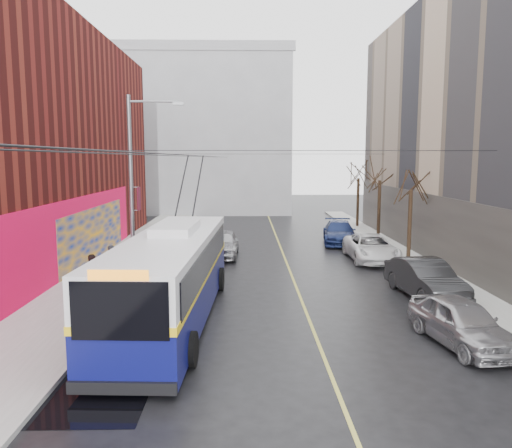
{
  "coord_description": "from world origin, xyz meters",
  "views": [
    {
      "loc": [
        -0.91,
        -13.61,
        6.1
      ],
      "look_at": [
        -0.44,
        8.69,
        3.15
      ],
      "focal_mm": 35.0,
      "sensor_mm": 36.0,
      "label": 1
    }
  ],
  "objects": [
    {
      "name": "lane_line",
      "position": [
        1.5,
        14.0,
        0.0
      ],
      "size": [
        0.12,
        50.0,
        0.01
      ],
      "primitive_type": "cube",
      "color": "#BFB74C",
      "rests_on": "ground"
    },
    {
      "name": "following_car",
      "position": [
        -2.37,
        17.04,
        0.83
      ],
      "size": [
        2.08,
        4.91,
        1.65
      ],
      "primitive_type": "imported",
      "rotation": [
        0.0,
        0.0,
        -0.03
      ],
      "color": "#9A9A9E",
      "rests_on": "ground"
    },
    {
      "name": "parked_car_c",
      "position": [
        6.62,
        15.7,
        0.78
      ],
      "size": [
        2.62,
        5.6,
        1.55
      ],
      "primitive_type": "imported",
      "rotation": [
        0.0,
        0.0,
        -0.01
      ],
      "color": "silver",
      "rests_on": "ground"
    },
    {
      "name": "ground",
      "position": [
        0.0,
        0.0,
        0.0
      ],
      "size": [
        140.0,
        140.0,
        0.0
      ],
      "primitive_type": "plane",
      "color": "black",
      "rests_on": "ground"
    },
    {
      "name": "streetlight_pole",
      "position": [
        -6.14,
        10.0,
        4.85
      ],
      "size": [
        2.65,
        0.6,
        9.0
      ],
      "color": "slate",
      "rests_on": "ground"
    },
    {
      "name": "catenary_wires",
      "position": [
        -2.54,
        14.77,
        6.25
      ],
      "size": [
        18.0,
        60.0,
        0.22
      ],
      "color": "black"
    },
    {
      "name": "parked_car_d",
      "position": [
        5.84,
        21.74,
        0.8
      ],
      "size": [
        2.93,
        5.75,
        1.6
      ],
      "primitive_type": "imported",
      "rotation": [
        0.0,
        0.0,
        -0.13
      ],
      "color": "navy",
      "rests_on": "ground"
    },
    {
      "name": "building_far",
      "position": [
        -6.0,
        44.99,
        9.02
      ],
      "size": [
        20.5,
        12.1,
        18.0
      ],
      "color": "gray",
      "rests_on": "ground"
    },
    {
      "name": "trolleybus",
      "position": [
        -3.71,
        4.79,
        1.74
      ],
      "size": [
        3.58,
        13.3,
        6.25
      ],
      "rotation": [
        0.0,
        0.0,
        -0.05
      ],
      "color": "#0A0D4F",
      "rests_on": "ground"
    },
    {
      "name": "sidewalk_right",
      "position": [
        9.0,
        12.0,
        0.07
      ],
      "size": [
        2.0,
        60.0,
        0.15
      ],
      "primitive_type": "cube",
      "color": "gray",
      "rests_on": "ground"
    },
    {
      "name": "pigeons_flying",
      "position": [
        -2.48,
        9.95,
        7.22
      ],
      "size": [
        3.45,
        3.55,
        2.45
      ],
      "color": "slate"
    },
    {
      "name": "tree_near",
      "position": [
        9.0,
        16.0,
        4.98
      ],
      "size": [
        3.2,
        3.2,
        6.4
      ],
      "color": "black",
      "rests_on": "ground"
    },
    {
      "name": "tree_mid",
      "position": [
        9.0,
        23.0,
        5.25
      ],
      "size": [
        3.2,
        3.2,
        6.68
      ],
      "color": "black",
      "rests_on": "ground"
    },
    {
      "name": "tree_far",
      "position": [
        9.0,
        30.0,
        5.14
      ],
      "size": [
        3.2,
        3.2,
        6.57
      ],
      "color": "black",
      "rests_on": "ground"
    },
    {
      "name": "puddle",
      "position": [
        -4.78,
        -1.36,
        0.0
      ],
      "size": [
        2.7,
        3.24,
        0.01
      ],
      "primitive_type": "cube",
      "color": "black",
      "rests_on": "ground"
    },
    {
      "name": "parked_car_b",
      "position": [
        7.0,
        7.66,
        0.84
      ],
      "size": [
        2.38,
        5.25,
        1.67
      ],
      "primitive_type": "imported",
      "rotation": [
        0.0,
        0.0,
        0.12
      ],
      "color": "#252527",
      "rests_on": "ground"
    },
    {
      "name": "sidewalk_left",
      "position": [
        -8.0,
        12.0,
        0.07
      ],
      "size": [
        4.0,
        60.0,
        0.15
      ],
      "primitive_type": "cube",
      "color": "gray",
      "rests_on": "ground"
    },
    {
      "name": "pedestrian_c",
      "position": [
        -7.09,
        10.87,
        0.96
      ],
      "size": [
        1.19,
        1.14,
        1.62
      ],
      "primitive_type": "imported",
      "rotation": [
        0.0,
        0.0,
        2.43
      ],
      "color": "black",
      "rests_on": "sidewalk_left"
    },
    {
      "name": "parked_car_a",
      "position": [
        6.16,
        1.99,
        0.78
      ],
      "size": [
        2.56,
        4.8,
        1.55
      ],
      "primitive_type": "imported",
      "rotation": [
        0.0,
        0.0,
        0.17
      ],
      "color": "#9D9CA1",
      "rests_on": "ground"
    },
    {
      "name": "pedestrian_b",
      "position": [
        -7.75,
        8.4,
        1.0
      ],
      "size": [
        0.95,
        1.03,
        1.7
      ],
      "primitive_type": "imported",
      "rotation": [
        0.0,
        0.0,
        1.09
      ],
      "color": "black",
      "rests_on": "sidewalk_left"
    },
    {
      "name": "pedestrian_a",
      "position": [
        -7.34,
        10.13,
        1.05
      ],
      "size": [
        0.61,
        0.76,
        1.8
      ],
      "primitive_type": "imported",
      "rotation": [
        0.0,
        0.0,
        1.89
      ],
      "color": "black",
      "rests_on": "sidewalk_left"
    }
  ]
}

